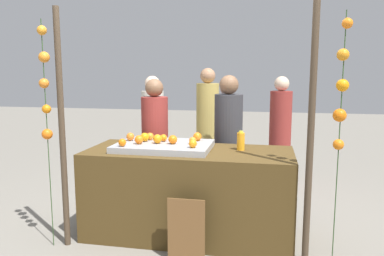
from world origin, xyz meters
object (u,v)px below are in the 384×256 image
orange_0 (150,136)px  vendor_right (228,150)px  orange_1 (158,139)px  juice_bottle (241,141)px  chalkboard_sign (186,231)px  vendor_left (155,149)px  stall_counter (189,193)px

orange_0 → vendor_right: size_ratio=0.05×
orange_1 → vendor_right: bearing=47.4°
juice_bottle → chalkboard_sign: bearing=-121.1°
vendor_left → vendor_right: 0.86m
vendor_right → vendor_left: bearing=-177.8°
orange_0 → stall_counter: bearing=-18.8°
vendor_right → chalkboard_sign: bearing=-100.3°
orange_1 → juice_bottle: 0.83m
juice_bottle → vendor_right: (-0.18, 0.57, -0.21)m
chalkboard_sign → vendor_left: 1.44m
juice_bottle → chalkboard_sign: (-0.41, -0.67, -0.68)m
juice_bottle → orange_0: bearing=177.5°
stall_counter → vendor_right: bearing=64.8°
juice_bottle → stall_counter: bearing=-167.6°
vendor_left → stall_counter: bearing=-49.7°
stall_counter → chalkboard_sign: bearing=-80.7°
stall_counter → vendor_left: size_ratio=1.30×
orange_1 → vendor_left: (-0.23, 0.66, -0.25)m
chalkboard_sign → vendor_right: bearing=79.7°
orange_0 → vendor_right: 0.95m
orange_0 → orange_1: (0.13, -0.17, 0.01)m
orange_1 → vendor_right: 0.97m
stall_counter → juice_bottle: size_ratio=10.64×
orange_0 → chalkboard_sign: 1.13m
stall_counter → juice_bottle: bearing=12.4°
orange_0 → orange_1: size_ratio=0.84×
stall_counter → vendor_left: 0.89m
stall_counter → vendor_right: size_ratio=1.27×
orange_0 → chalkboard_sign: (0.54, -0.72, -0.69)m
orange_1 → orange_0: bearing=127.9°
vendor_right → orange_0: bearing=-145.7°
chalkboard_sign → orange_0: bearing=127.1°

